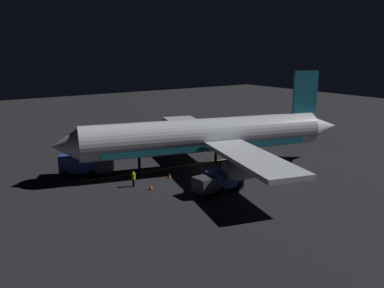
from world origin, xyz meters
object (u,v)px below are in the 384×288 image
traffic_cone_near_left (147,156)px  traffic_cone_under_wing (170,176)px  airliner (210,136)px  traffic_cone_near_right (151,187)px  ground_crew_worker (134,179)px  baggage_truck (84,165)px  catering_truck (220,181)px

traffic_cone_near_left → traffic_cone_under_wing: 9.73m
airliner → traffic_cone_under_wing: size_ratio=68.44×
traffic_cone_near_right → traffic_cone_under_wing: same height
ground_crew_worker → traffic_cone_under_wing: 4.96m
airliner → traffic_cone_near_right: (-2.70, 9.99, -3.92)m
baggage_truck → traffic_cone_near_right: size_ratio=11.84×
baggage_truck → ground_crew_worker: size_ratio=3.74×
catering_truck → traffic_cone_near_right: (4.64, 5.84, -0.92)m
ground_crew_worker → traffic_cone_near_left: 12.20m
traffic_cone_under_wing → traffic_cone_near_right: bearing=121.6°
ground_crew_worker → traffic_cone_near_right: 2.32m
catering_truck → traffic_cone_under_wing: size_ratio=10.50×
baggage_truck → catering_truck: size_ratio=1.13×
traffic_cone_under_wing → traffic_cone_near_left: bearing=-13.2°
ground_crew_worker → traffic_cone_under_wing: (0.41, -4.90, -0.64)m
airliner → traffic_cone_under_wing: airliner is taller
traffic_cone_near_right → traffic_cone_under_wing: bearing=-58.4°
traffic_cone_near_right → traffic_cone_under_wing: (2.35, -3.81, 0.00)m
ground_crew_worker → catering_truck: bearing=-133.5°
baggage_truck → traffic_cone_under_wing: (-6.70, -7.86, -1.04)m
airliner → baggage_truck: 15.68m
traffic_cone_near_left → traffic_cone_near_right: bearing=153.0°
baggage_truck → ground_crew_worker: baggage_truck is taller
ground_crew_worker → baggage_truck: bearing=22.6°
traffic_cone_near_left → traffic_cone_near_right: size_ratio=1.00×
ground_crew_worker → traffic_cone_near_left: ground_crew_worker is taller
catering_truck → ground_crew_worker: 9.57m
airliner → traffic_cone_under_wing: (-0.35, 6.18, -3.92)m
airliner → traffic_cone_near_left: bearing=23.5°
baggage_truck → catering_truck: bearing=-144.1°
traffic_cone_under_wing → airliner: bearing=-86.8°
traffic_cone_near_left → baggage_truck: bearing=105.4°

